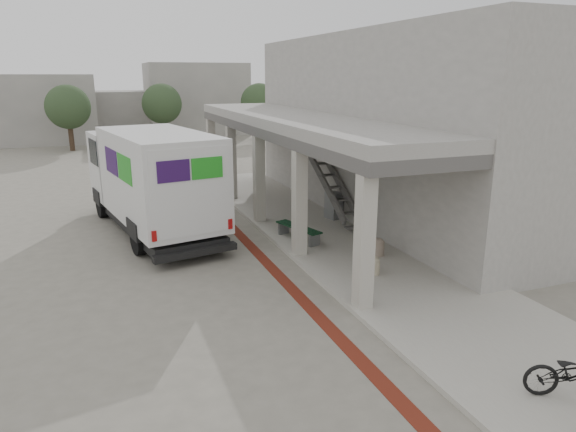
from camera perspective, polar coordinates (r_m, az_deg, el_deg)
name	(u,v)px	position (r m, az deg, el deg)	size (l,w,h in m)	color
ground	(238,272)	(14.91, -5.57, -6.18)	(120.00, 120.00, 0.00)	slate
bike_lane_stripe	(251,247)	(16.97, -4.12, -3.40)	(0.35, 40.00, 0.01)	maroon
sidewalk	(361,253)	(16.31, 8.12, -4.11)	(4.40, 28.00, 0.12)	#9F9A8F
transit_building	(373,129)	(20.80, 9.38, 9.52)	(7.60, 17.00, 7.00)	gray
distant_backdrop	(98,107)	(49.37, -20.39, 11.28)	(28.00, 10.00, 6.50)	gray
tree_left	(68,107)	(41.49, -23.26, 11.05)	(3.20, 3.20, 4.80)	#38281C
tree_mid	(162,104)	(43.81, -13.84, 12.01)	(3.20, 3.20, 4.80)	#38281C
tree_right	(260,103)	(44.58, -3.18, 12.47)	(3.20, 3.20, 4.80)	#38281C
fedex_truck	(151,178)	(18.82, -15.00, 4.10)	(4.08, 8.89, 3.65)	black
bench	(298,230)	(17.15, 1.17, -1.59)	(0.98, 2.01, 0.46)	slate
bollard_near	(373,265)	(14.46, 9.46, -5.39)	(0.35, 0.35, 0.53)	tan
bollard_far	(378,247)	(15.93, 9.99, -3.38)	(0.37, 0.37, 0.56)	gray
utility_cabinet	(334,205)	(19.77, 5.10, 1.19)	(0.46, 0.61, 1.01)	gray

